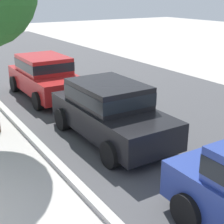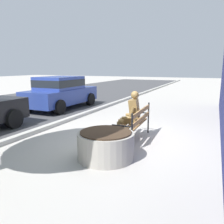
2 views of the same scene
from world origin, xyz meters
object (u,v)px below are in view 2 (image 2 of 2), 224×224
(bronze_statue_seated, at_px, (129,116))
(parked_car_blue, at_px, (61,91))
(park_bench, at_px, (136,121))
(concrete_planter, at_px, (106,145))

(bronze_statue_seated, xyz_separation_m, parked_car_blue, (3.23, 4.73, 0.17))
(park_bench, xyz_separation_m, concrete_planter, (-1.49, 0.19, -0.23))
(park_bench, distance_m, parked_car_blue, 5.96)
(parked_car_blue, bearing_deg, park_bench, -123.79)
(bronze_statue_seated, relative_size, concrete_planter, 1.08)
(concrete_planter, xyz_separation_m, parked_car_blue, (4.80, 4.76, 0.53))
(parked_car_blue, bearing_deg, concrete_planter, -135.25)
(park_bench, height_order, bronze_statue_seated, bronze_statue_seated)
(park_bench, xyz_separation_m, bronze_statue_seated, (0.08, 0.21, 0.12))
(park_bench, distance_m, concrete_planter, 1.52)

